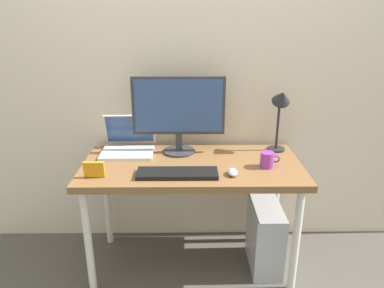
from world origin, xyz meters
name	(u,v)px	position (x,y,z in m)	size (l,w,h in m)	color
ground_plane	(192,263)	(0.00, 0.00, 0.00)	(6.00, 6.00, 0.00)	#4C4742
back_wall	(191,53)	(0.00, 0.37, 1.30)	(4.40, 0.04, 2.60)	beige
desk	(192,174)	(0.00, 0.00, 0.64)	(1.28, 0.62, 0.71)	brown
monitor	(179,110)	(-0.08, 0.18, 0.98)	(0.56, 0.20, 0.48)	#333338
laptop	(128,143)	(-0.40, 0.20, 0.77)	(0.32, 0.28, 0.22)	silver
desk_lamp	(281,106)	(0.54, 0.18, 1.01)	(0.11, 0.16, 0.42)	#232328
keyboard	(177,173)	(-0.08, -0.17, 0.72)	(0.44, 0.14, 0.02)	black
mouse	(232,172)	(0.22, -0.17, 0.73)	(0.06, 0.09, 0.03)	#B2B2B7
coffee_mug	(267,160)	(0.43, -0.06, 0.76)	(0.11, 0.08, 0.09)	purple
photo_frame	(94,169)	(-0.52, -0.19, 0.76)	(0.11, 0.02, 0.09)	orange
computer_tower	(265,237)	(0.46, -0.02, 0.21)	(0.18, 0.36, 0.42)	#B2B2B7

